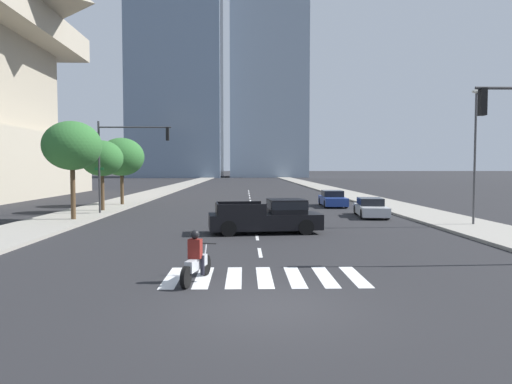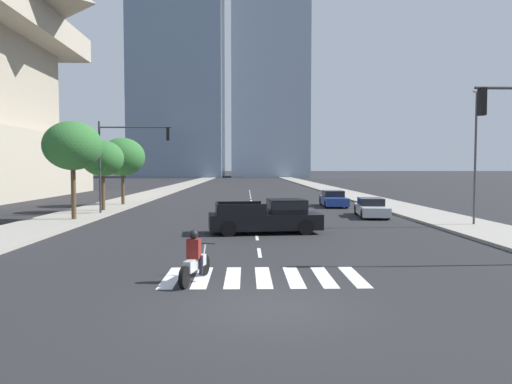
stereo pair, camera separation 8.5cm
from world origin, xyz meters
name	(u,v)px [view 1 (the left image)]	position (x,y,z in m)	size (l,w,h in m)	color
ground_plane	(270,307)	(0.00, 0.00, 0.00)	(800.00, 800.00, 0.00)	#232326
sidewalk_east	(384,204)	(11.64, 30.00, 0.07)	(4.00, 260.00, 0.15)	gray
sidewalk_west	(116,204)	(-11.64, 30.00, 0.07)	(4.00, 260.00, 0.15)	gray
crosswalk_near	(264,277)	(0.00, 3.02, 0.00)	(5.85, 2.74, 0.01)	silver
lane_divider_center	(251,204)	(0.00, 31.02, 0.00)	(0.14, 50.00, 0.01)	silver
motorcycle_lead	(196,261)	(-1.97, 2.55, 0.58)	(0.87, 2.19, 1.49)	black
pickup_truck	(270,217)	(0.69, 12.35, 0.81)	(5.65, 2.56, 1.67)	black
sedan_blue_0	(333,199)	(6.75, 28.06, 0.61)	(1.99, 4.77, 1.32)	navy
sedan_silver_1	(371,208)	(7.74, 19.95, 0.57)	(2.17, 4.77, 1.22)	#B7BABF
sedan_white_2	(290,209)	(2.34, 19.29, 0.55)	(2.24, 4.52, 1.19)	silver
traffic_signal_far	(125,150)	(-8.64, 21.45, 4.43)	(5.19, 0.28, 6.21)	#333335
street_lamp_east	(475,146)	(11.94, 14.55, 4.39)	(0.50, 0.24, 7.28)	#3F3F42
street_tree_nearest	(72,146)	(-10.84, 17.59, 4.52)	(3.43, 3.43, 5.84)	#4C3823
street_tree_second	(102,159)	(-10.84, 23.41, 3.88)	(3.02, 3.02, 5.03)	#4C3823
street_tree_third	(122,157)	(-10.84, 28.89, 4.11)	(3.73, 3.73, 5.56)	#4C3823
office_tower_center_skyline	(268,46)	(7.40, 149.94, 44.07)	(24.81, 26.99, 89.19)	#8C9EB2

